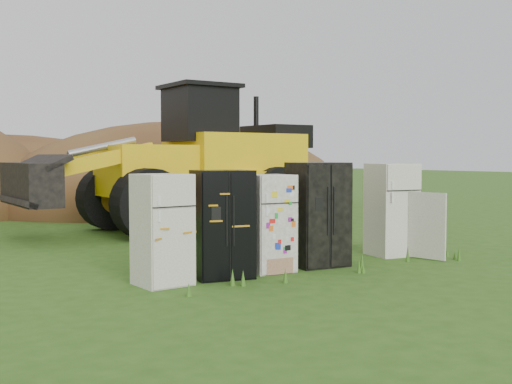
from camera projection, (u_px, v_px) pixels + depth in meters
ground at (296, 268)px, 10.80m from camera, size 120.00×120.00×0.00m
fridge_leftmost at (162, 230)px, 9.35m from camera, size 0.74×0.71×1.63m
fridge_black_side at (222, 224)px, 9.91m from camera, size 1.01×0.88×1.67m
fridge_sticker at (269, 223)px, 10.45m from camera, size 0.77×0.72×1.58m
fridge_dark_mid at (318, 214)px, 10.98m from camera, size 1.00×0.86×1.78m
fridge_open_door at (392, 210)px, 12.14m from camera, size 0.91×0.86×1.74m
wheel_loader at (167, 157)px, 15.89m from camera, size 7.74×3.37×3.69m
dirt_mound_right at (181, 207)px, 23.71m from camera, size 13.92×10.21×6.26m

